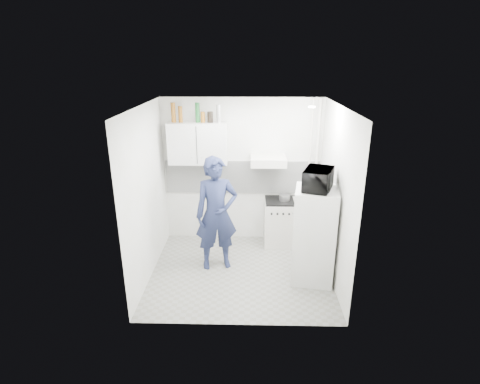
{
  "coord_description": "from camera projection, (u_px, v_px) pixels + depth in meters",
  "views": [
    {
      "loc": [
        0.13,
        -5.18,
        3.23
      ],
      "look_at": [
        -0.01,
        0.3,
        1.25
      ],
      "focal_mm": 28.0,
      "sensor_mm": 36.0,
      "label": 1
    }
  ],
  "objects": [
    {
      "name": "bottle_d",
      "position": [
        198.0,
        113.0,
        6.19
      ],
      "size": [
        0.07,
        0.07,
        0.33
      ],
      "primitive_type": "cylinder",
      "color": "#144C1E",
      "rests_on": "upper_cabinet"
    },
    {
      "name": "wall_back",
      "position": [
        242.0,
        171.0,
        6.7
      ],
      "size": [
        2.8,
        0.0,
        2.8
      ],
      "primitive_type": "plane",
      "rotation": [
        1.57,
        0.0,
        0.0
      ],
      "color": "white",
      "rests_on": "floor"
    },
    {
      "name": "canister_a",
      "position": [
        203.0,
        117.0,
        6.22
      ],
      "size": [
        0.07,
        0.07,
        0.18
      ],
      "primitive_type": "cylinder",
      "color": "brown",
      "rests_on": "upper_cabinet"
    },
    {
      "name": "wall_right",
      "position": [
        336.0,
        197.0,
        5.49
      ],
      "size": [
        0.0,
        2.6,
        2.6
      ],
      "primitive_type": "plane",
      "rotation": [
        1.57,
        0.0,
        -1.57
      ],
      "color": "white",
      "rests_on": "floor"
    },
    {
      "name": "fridge",
      "position": [
        314.0,
        235.0,
        5.56
      ],
      "size": [
        0.7,
        0.7,
        1.46
      ],
      "primitive_type": "cube",
      "rotation": [
        0.0,
        0.0,
        -0.16
      ],
      "color": "silver",
      "rests_on": "floor"
    },
    {
      "name": "range_hood",
      "position": [
        268.0,
        161.0,
        6.36
      ],
      "size": [
        0.6,
        0.5,
        0.14
      ],
      "primitive_type": "cube",
      "color": "silver",
      "rests_on": "wall_back"
    },
    {
      "name": "person",
      "position": [
        217.0,
        214.0,
        5.85
      ],
      "size": [
        0.75,
        0.58,
        1.83
      ],
      "primitive_type": "imported",
      "rotation": [
        0.0,
        0.0,
        0.23
      ],
      "color": "#1D2545",
      "rests_on": "floor"
    },
    {
      "name": "upper_cabinet",
      "position": [
        198.0,
        143.0,
        6.37
      ],
      "size": [
        1.0,
        0.35,
        0.7
      ],
      "primitive_type": "cube",
      "color": "silver",
      "rests_on": "wall_back"
    },
    {
      "name": "backsplash",
      "position": [
        242.0,
        177.0,
        6.72
      ],
      "size": [
        2.74,
        0.03,
        0.6
      ],
      "primitive_type": "cube",
      "color": "white",
      "rests_on": "wall_back"
    },
    {
      "name": "stove_top",
      "position": [
        279.0,
        201.0,
        6.61
      ],
      "size": [
        0.49,
        0.49,
        0.03
      ],
      "primitive_type": "cube",
      "color": "black",
      "rests_on": "stove"
    },
    {
      "name": "stove",
      "position": [
        279.0,
        223.0,
        6.75
      ],
      "size": [
        0.51,
        0.51,
        0.82
      ],
      "primitive_type": "cube",
      "color": "silver",
      "rests_on": "floor"
    },
    {
      "name": "bottle_e",
      "position": [
        219.0,
        114.0,
        6.19
      ],
      "size": [
        0.07,
        0.07,
        0.29
      ],
      "primitive_type": "cylinder",
      "color": "silver",
      "rests_on": "upper_cabinet"
    },
    {
      "name": "ceiling",
      "position": [
        240.0,
        106.0,
        5.08
      ],
      "size": [
        2.8,
        2.8,
        0.0
      ],
      "primitive_type": "plane",
      "color": "white",
      "rests_on": "wall_back"
    },
    {
      "name": "bottle_a",
      "position": [
        173.0,
        112.0,
        6.2
      ],
      "size": [
        0.08,
        0.08,
        0.33
      ],
      "primitive_type": "cylinder",
      "color": "brown",
      "rests_on": "upper_cabinet"
    },
    {
      "name": "ceiling_spot_fixture",
      "position": [
        312.0,
        107.0,
        5.26
      ],
      "size": [
        0.1,
        0.1,
        0.02
      ],
      "primitive_type": "cylinder",
      "color": "white",
      "rests_on": "ceiling"
    },
    {
      "name": "canister_b",
      "position": [
        210.0,
        117.0,
        6.21
      ],
      "size": [
        0.09,
        0.09,
        0.18
      ],
      "primitive_type": "cylinder",
      "color": "black",
      "rests_on": "upper_cabinet"
    },
    {
      "name": "wall_left",
      "position": [
        146.0,
        195.0,
        5.56
      ],
      "size": [
        0.0,
        2.6,
        2.6
      ],
      "primitive_type": "plane",
      "rotation": [
        1.57,
        0.0,
        1.57
      ],
      "color": "white",
      "rests_on": "floor"
    },
    {
      "name": "pipe_a",
      "position": [
        316.0,
        173.0,
        6.59
      ],
      "size": [
        0.05,
        0.05,
        2.6
      ],
      "primitive_type": "cylinder",
      "color": "silver",
      "rests_on": "floor"
    },
    {
      "name": "bottle_b",
      "position": [
        180.0,
        114.0,
        6.21
      ],
      "size": [
        0.07,
        0.07,
        0.27
      ],
      "primitive_type": "cylinder",
      "color": "brown",
      "rests_on": "upper_cabinet"
    },
    {
      "name": "microwave",
      "position": [
        318.0,
        179.0,
        5.26
      ],
      "size": [
        0.63,
        0.53,
        0.3
      ],
      "primitive_type": "imported",
      "rotation": [
        0.0,
        0.0,
        1.23
      ],
      "color": "black",
      "rests_on": "fridge"
    },
    {
      "name": "floor",
      "position": [
        240.0,
        272.0,
        5.97
      ],
      "size": [
        2.8,
        2.8,
        0.0
      ],
      "primitive_type": "plane",
      "color": "gray",
      "rests_on": "ground"
    },
    {
      "name": "pipe_b",
      "position": [
        309.0,
        173.0,
        6.6
      ],
      "size": [
        0.04,
        0.04,
        2.6
      ],
      "primitive_type": "cylinder",
      "color": "silver",
      "rests_on": "floor"
    },
    {
      "name": "saucepan",
      "position": [
        284.0,
        197.0,
        6.58
      ],
      "size": [
        0.19,
        0.19,
        0.1
      ],
      "primitive_type": "cylinder",
      "color": "silver",
      "rests_on": "stove_top"
    }
  ]
}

